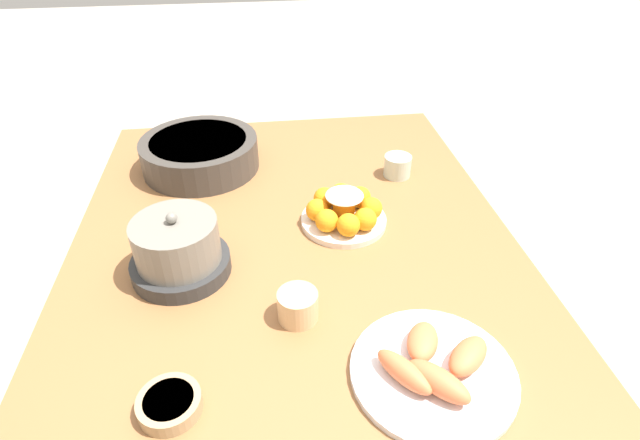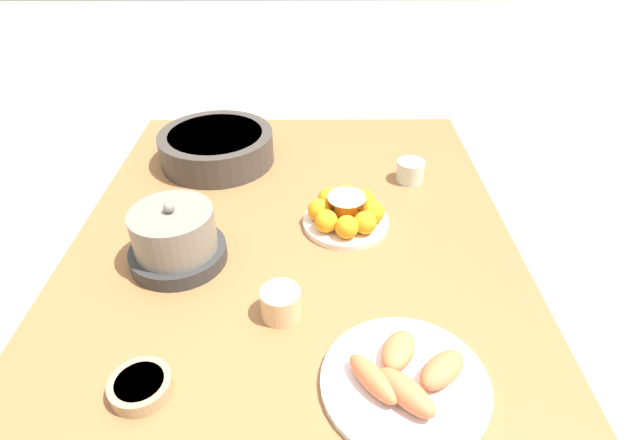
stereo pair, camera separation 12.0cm
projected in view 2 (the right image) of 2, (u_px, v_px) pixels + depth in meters
ground_plane at (300, 416)px, 1.62m from camera, size 12.00×12.00×0.00m
dining_table at (294, 267)px, 1.25m from camera, size 1.41×1.07×0.72m
cake_plate at (346, 213)px, 1.24m from camera, size 0.22×0.22×0.09m
serving_bowl at (217, 146)px, 1.50m from camera, size 0.34×0.34×0.09m
sauce_bowl at (141, 386)px, 0.85m from camera, size 0.11×0.11×0.03m
seafood_platter at (405, 379)px, 0.86m from camera, size 0.30×0.30×0.06m
cup_near at (410, 171)px, 1.42m from camera, size 0.08×0.08×0.06m
cup_far at (281, 303)px, 0.99m from camera, size 0.08×0.08×0.06m
warming_pot at (175, 239)px, 1.11m from camera, size 0.22×0.22×0.16m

